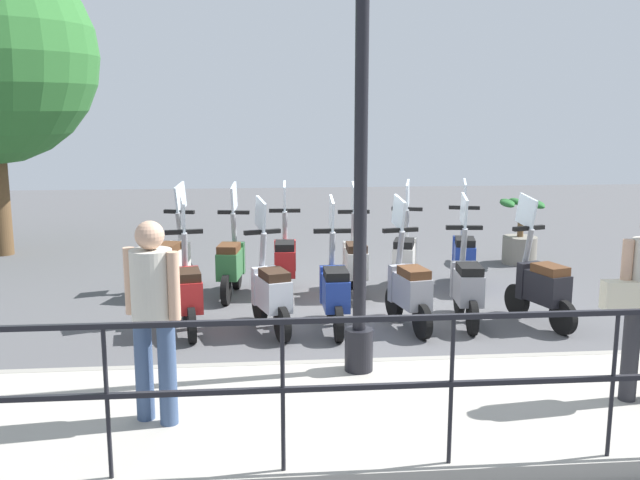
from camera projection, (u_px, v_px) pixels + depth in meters
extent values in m
plane|color=#4C4C4F|center=(360.00, 312.00, 9.07)|extent=(28.00, 28.00, 0.00)
cube|color=#A39E93|center=(416.00, 412.00, 5.92)|extent=(2.20, 20.00, 0.15)
cube|color=gray|center=(392.00, 367.00, 6.95)|extent=(0.10, 20.00, 0.15)
cube|color=black|center=(454.00, 317.00, 4.73)|extent=(0.04, 16.00, 0.04)
cube|color=black|center=(451.00, 384.00, 4.82)|extent=(0.04, 16.00, 0.04)
cylinder|color=black|center=(613.00, 385.00, 4.93)|extent=(0.03, 0.03, 1.05)
cylinder|color=black|center=(451.00, 391.00, 4.83)|extent=(0.03, 0.03, 1.05)
cylinder|color=black|center=(283.00, 397.00, 4.73)|extent=(0.03, 0.03, 1.05)
cylinder|color=black|center=(107.00, 403.00, 4.63)|extent=(0.03, 0.03, 1.05)
cylinder|color=black|center=(359.00, 349.00, 6.62)|extent=(0.26, 0.26, 0.40)
cylinder|color=black|center=(361.00, 140.00, 6.26)|extent=(0.12, 0.12, 4.27)
cylinder|color=#28282D|center=(630.00, 353.00, 5.91)|extent=(0.14, 0.14, 0.82)
cylinder|color=tan|center=(626.00, 271.00, 5.78)|extent=(0.09, 0.09, 0.52)
cube|color=beige|center=(620.00, 295.00, 5.76)|extent=(0.16, 0.29, 0.24)
cylinder|color=#384C70|center=(144.00, 369.00, 5.55)|extent=(0.14, 0.14, 0.82)
cylinder|color=#384C70|center=(168.00, 373.00, 5.46)|extent=(0.14, 0.14, 0.82)
cylinder|color=beige|center=(152.00, 285.00, 5.38)|extent=(0.43, 0.43, 0.55)
sphere|color=tan|center=(150.00, 235.00, 5.31)|extent=(0.22, 0.22, 0.22)
cylinder|color=tan|center=(130.00, 281.00, 5.45)|extent=(0.09, 0.09, 0.52)
cylinder|color=tan|center=(174.00, 286.00, 5.30)|extent=(0.09, 0.09, 0.52)
cylinder|color=slate|center=(519.00, 250.00, 11.82)|extent=(0.56, 0.56, 0.45)
cylinder|color=brown|center=(521.00, 222.00, 11.73)|extent=(0.10, 0.10, 0.50)
ellipsoid|color=#235B28|center=(516.00, 202.00, 11.92)|extent=(0.56, 0.16, 0.10)
ellipsoid|color=#235B28|center=(528.00, 206.00, 11.43)|extent=(0.56, 0.16, 0.10)
ellipsoid|color=#235B28|center=(507.00, 204.00, 11.65)|extent=(0.56, 0.16, 0.10)
ellipsoid|color=#235B28|center=(537.00, 203.00, 11.70)|extent=(0.56, 0.16, 0.10)
ellipsoid|color=#235B28|center=(507.00, 202.00, 11.84)|extent=(0.56, 0.16, 0.10)
ellipsoid|color=#235B28|center=(537.00, 205.00, 11.52)|extent=(0.56, 0.16, 0.10)
cylinder|color=black|center=(517.00, 300.00, 8.88)|extent=(0.41, 0.20, 0.40)
cylinder|color=black|center=(563.00, 318.00, 8.13)|extent=(0.41, 0.20, 0.40)
cube|color=black|center=(545.00, 287.00, 8.38)|extent=(0.66, 0.45, 0.36)
cube|color=black|center=(529.00, 280.00, 8.63)|extent=(0.20, 0.32, 0.44)
cube|color=#4C2D19|center=(550.00, 269.00, 8.27)|extent=(0.46, 0.37, 0.10)
cylinder|color=gray|center=(527.00, 250.00, 8.62)|extent=(0.20, 0.12, 0.55)
cube|color=black|center=(529.00, 228.00, 8.57)|extent=(0.19, 0.44, 0.05)
cube|color=silver|center=(526.00, 211.00, 8.59)|extent=(0.38, 0.15, 0.42)
cylinder|color=black|center=(459.00, 299.00, 8.93)|extent=(0.41, 0.12, 0.40)
cylinder|color=black|center=(472.00, 318.00, 8.12)|extent=(0.41, 0.12, 0.40)
cube|color=gray|center=(468.00, 287.00, 8.39)|extent=(0.63, 0.34, 0.36)
cube|color=gray|center=(463.00, 279.00, 8.67)|extent=(0.15, 0.31, 0.44)
cube|color=black|center=(470.00, 269.00, 8.28)|extent=(0.42, 0.30, 0.10)
cylinder|color=gray|center=(463.00, 250.00, 8.66)|extent=(0.19, 0.09, 0.55)
cube|color=black|center=(464.00, 228.00, 8.61)|extent=(0.10, 0.44, 0.05)
cube|color=silver|center=(464.00, 210.00, 8.63)|extent=(0.39, 0.07, 0.42)
cylinder|color=black|center=(394.00, 302.00, 8.75)|extent=(0.41, 0.16, 0.40)
cylinder|color=black|center=(422.00, 322.00, 7.97)|extent=(0.41, 0.16, 0.40)
cube|color=gray|center=(411.00, 290.00, 8.23)|extent=(0.64, 0.39, 0.36)
cube|color=gray|center=(401.00, 283.00, 8.50)|extent=(0.18, 0.32, 0.44)
cube|color=#4C2D19|center=(414.00, 272.00, 8.12)|extent=(0.44, 0.33, 0.10)
cylinder|color=gray|center=(400.00, 253.00, 8.49)|extent=(0.19, 0.10, 0.55)
cube|color=black|center=(400.00, 230.00, 8.44)|extent=(0.15, 0.44, 0.05)
cube|color=silver|center=(399.00, 213.00, 8.46)|extent=(0.39, 0.11, 0.42)
cylinder|color=black|center=(331.00, 304.00, 8.70)|extent=(0.40, 0.08, 0.40)
cylinder|color=black|center=(339.00, 324.00, 7.89)|extent=(0.40, 0.08, 0.40)
cube|color=navy|center=(335.00, 292.00, 8.16)|extent=(0.60, 0.28, 0.36)
cube|color=navy|center=(333.00, 284.00, 8.44)|extent=(0.12, 0.30, 0.44)
cube|color=black|center=(336.00, 274.00, 8.05)|extent=(0.40, 0.26, 0.10)
cylinder|color=gray|center=(332.00, 254.00, 8.43)|extent=(0.18, 0.07, 0.55)
cube|color=black|center=(332.00, 231.00, 8.38)|extent=(0.06, 0.44, 0.05)
cube|color=silver|center=(332.00, 213.00, 8.40)|extent=(0.39, 0.03, 0.42)
cylinder|color=black|center=(260.00, 305.00, 8.63)|extent=(0.41, 0.19, 0.40)
cylinder|color=black|center=(282.00, 325.00, 7.87)|extent=(0.41, 0.19, 0.40)
cube|color=#B7BCC6|center=(273.00, 293.00, 8.12)|extent=(0.66, 0.45, 0.36)
cube|color=#B7BCC6|center=(265.00, 285.00, 8.38)|extent=(0.20, 0.32, 0.44)
cube|color=black|center=(274.00, 275.00, 8.01)|extent=(0.46, 0.37, 0.10)
cylinder|color=gray|center=(263.00, 255.00, 8.37)|extent=(0.20, 0.12, 0.55)
cube|color=black|center=(262.00, 232.00, 8.32)|extent=(0.19, 0.44, 0.05)
cube|color=silver|center=(261.00, 214.00, 8.33)|extent=(0.38, 0.14, 0.42)
cylinder|color=black|center=(186.00, 305.00, 8.63)|extent=(0.41, 0.15, 0.40)
cylinder|color=black|center=(192.00, 325.00, 7.84)|extent=(0.41, 0.15, 0.40)
cube|color=#B21E1E|center=(188.00, 293.00, 8.11)|extent=(0.64, 0.38, 0.36)
cube|color=#B21E1E|center=(186.00, 285.00, 8.38)|extent=(0.17, 0.32, 0.44)
cube|color=black|center=(188.00, 275.00, 8.00)|extent=(0.44, 0.33, 0.10)
cylinder|color=gray|center=(185.00, 255.00, 8.37)|extent=(0.19, 0.10, 0.55)
cube|color=black|center=(184.00, 232.00, 8.32)|extent=(0.13, 0.44, 0.05)
cube|color=silver|center=(183.00, 214.00, 8.34)|extent=(0.39, 0.10, 0.42)
cylinder|color=black|center=(461.00, 268.00, 10.61)|extent=(0.41, 0.17, 0.40)
cylinder|color=black|center=(465.00, 281.00, 9.80)|extent=(0.41, 0.17, 0.40)
cube|color=navy|center=(464.00, 257.00, 10.07)|extent=(0.65, 0.41, 0.36)
cube|color=navy|center=(463.00, 251.00, 10.35)|extent=(0.18, 0.32, 0.44)
cube|color=black|center=(465.00, 242.00, 9.96)|extent=(0.45, 0.34, 0.10)
cylinder|color=gray|center=(464.00, 226.00, 10.34)|extent=(0.19, 0.11, 0.55)
cube|color=black|center=(464.00, 208.00, 10.29)|extent=(0.16, 0.44, 0.05)
cube|color=silver|center=(464.00, 193.00, 10.31)|extent=(0.38, 0.11, 0.42)
cylinder|color=black|center=(406.00, 270.00, 10.48)|extent=(0.41, 0.19, 0.40)
cylinder|color=black|center=(402.00, 284.00, 9.68)|extent=(0.41, 0.19, 0.40)
cube|color=beige|center=(404.00, 258.00, 9.95)|extent=(0.65, 0.44, 0.36)
cube|color=beige|center=(406.00, 253.00, 10.23)|extent=(0.20, 0.32, 0.44)
cube|color=black|center=(404.00, 243.00, 9.84)|extent=(0.46, 0.36, 0.10)
cylinder|color=gray|center=(407.00, 228.00, 10.22)|extent=(0.20, 0.12, 0.55)
cube|color=black|center=(407.00, 209.00, 10.17)|extent=(0.18, 0.44, 0.05)
cube|color=silver|center=(408.00, 194.00, 10.19)|extent=(0.38, 0.14, 0.42)
cylinder|color=black|center=(352.00, 274.00, 10.21)|extent=(0.40, 0.09, 0.40)
cylinder|color=black|center=(358.00, 289.00, 9.40)|extent=(0.40, 0.09, 0.40)
cube|color=beige|center=(356.00, 263.00, 9.67)|extent=(0.61, 0.30, 0.36)
cube|color=beige|center=(354.00, 257.00, 9.95)|extent=(0.13, 0.30, 0.44)
cube|color=black|center=(356.00, 247.00, 9.56)|extent=(0.41, 0.27, 0.10)
cylinder|color=gray|center=(353.00, 231.00, 9.94)|extent=(0.19, 0.08, 0.55)
cube|color=black|center=(354.00, 212.00, 9.89)|extent=(0.08, 0.44, 0.05)
cube|color=silver|center=(353.00, 197.00, 9.91)|extent=(0.39, 0.04, 0.42)
cylinder|color=black|center=(285.00, 273.00, 10.32)|extent=(0.40, 0.10, 0.40)
cylinder|color=black|center=(285.00, 287.00, 9.50)|extent=(0.40, 0.10, 0.40)
cube|color=#B21E1E|center=(285.00, 261.00, 9.78)|extent=(0.61, 0.31, 0.36)
cube|color=#B21E1E|center=(285.00, 255.00, 10.06)|extent=(0.13, 0.31, 0.44)
cube|color=black|center=(285.00, 246.00, 9.67)|extent=(0.41, 0.28, 0.10)
cylinder|color=gray|center=(285.00, 230.00, 10.05)|extent=(0.19, 0.08, 0.55)
cube|color=black|center=(285.00, 211.00, 10.00)|extent=(0.08, 0.44, 0.05)
cube|color=silver|center=(285.00, 196.00, 10.02)|extent=(0.39, 0.05, 0.42)
cylinder|color=black|center=(237.00, 275.00, 10.16)|extent=(0.41, 0.14, 0.40)
cylinder|color=black|center=(226.00, 290.00, 9.35)|extent=(0.41, 0.14, 0.40)
cube|color=#2D6B38|center=(230.00, 264.00, 9.62)|extent=(0.63, 0.37, 0.36)
cube|color=#2D6B38|center=(234.00, 258.00, 9.90)|extent=(0.16, 0.31, 0.44)
cube|color=#4C2D19|center=(229.00, 248.00, 9.51)|extent=(0.43, 0.32, 0.10)
cylinder|color=gray|center=(234.00, 232.00, 9.89)|extent=(0.19, 0.10, 0.55)
cube|color=black|center=(234.00, 212.00, 9.84)|extent=(0.12, 0.44, 0.05)
cube|color=silver|center=(234.00, 197.00, 9.86)|extent=(0.39, 0.09, 0.42)
cylinder|color=black|center=(186.00, 274.00, 10.21)|extent=(0.41, 0.19, 0.40)
cylinder|color=black|center=(162.00, 289.00, 9.41)|extent=(0.41, 0.19, 0.40)
cube|color=beige|center=(171.00, 263.00, 9.67)|extent=(0.65, 0.44, 0.36)
cube|color=beige|center=(179.00, 257.00, 9.95)|extent=(0.20, 0.32, 0.44)
cube|color=#4C2D19|center=(168.00, 247.00, 9.56)|extent=(0.46, 0.36, 0.10)
cylinder|color=gray|center=(180.00, 231.00, 9.94)|extent=(0.20, 0.12, 0.55)
cube|color=black|center=(179.00, 212.00, 9.89)|extent=(0.18, 0.44, 0.05)
cube|color=silver|center=(180.00, 197.00, 9.91)|extent=(0.38, 0.14, 0.42)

